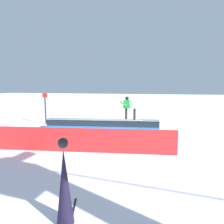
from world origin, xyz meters
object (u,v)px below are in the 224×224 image
(grind_box, at_px, (102,125))
(background_skier_right, at_px, (64,185))
(snowboarder, at_px, (128,107))
(trail_marker, at_px, (45,108))

(grind_box, distance_m, background_skier_right, 8.50)
(snowboarder, xyz_separation_m, trail_marker, (6.18, -0.50, -0.26))
(grind_box, xyz_separation_m, trail_marker, (4.57, -0.80, 0.89))
(snowboarder, bearing_deg, background_skier_right, 91.57)
(grind_box, relative_size, background_skier_right, 4.07)
(snowboarder, distance_m, trail_marker, 6.20)
(background_skier_right, relative_size, trail_marker, 0.78)
(snowboarder, bearing_deg, grind_box, 10.59)
(snowboarder, distance_m, background_skier_right, 8.61)
(background_skier_right, xyz_separation_m, trail_marker, (6.42, -9.08, 0.38))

